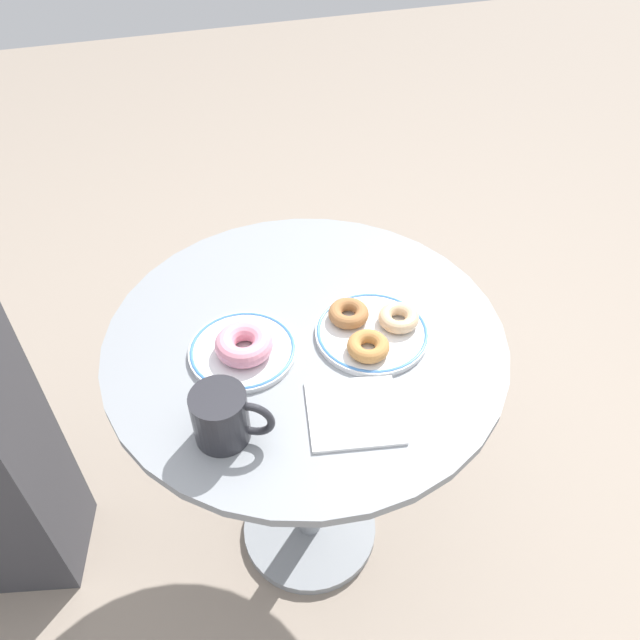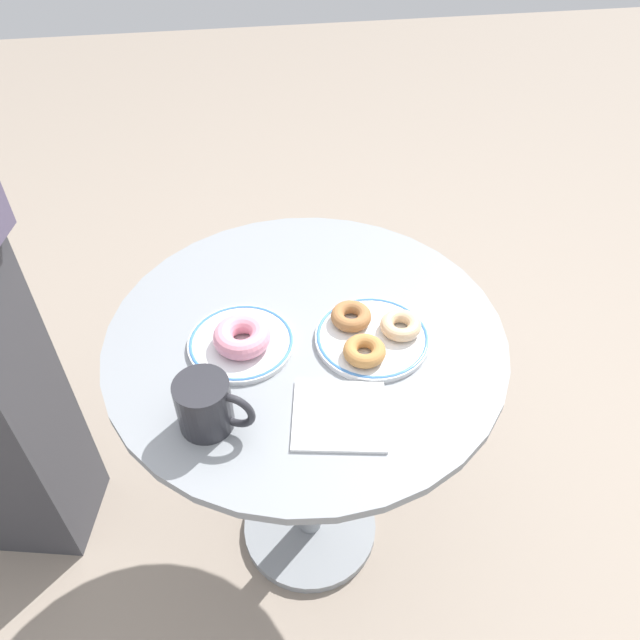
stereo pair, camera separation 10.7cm
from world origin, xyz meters
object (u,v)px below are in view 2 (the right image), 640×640
plate_right (372,338)px  paper_napkin (339,415)px  donut_pink_frosted (242,337)px  donut_glazed (401,325)px  donut_cinnamon (351,316)px  donut_old_fashioned (364,351)px  cafe_table (307,403)px  plate_left (241,343)px  coffee_mug (206,405)px

plate_right → paper_napkin: (-0.08, -0.16, -0.00)m
donut_pink_frosted → donut_glazed: 0.28m
donut_pink_frosted → donut_cinnamon: 0.20m
plate_right → paper_napkin: bearing=-118.1°
plate_right → donut_old_fashioned: 0.05m
cafe_table → donut_glazed: 0.28m
plate_left → donut_old_fashioned: (0.21, -0.07, 0.02)m
cafe_table → donut_cinnamon: (0.08, 0.01, 0.22)m
donut_cinnamon → paper_napkin: (-0.05, -0.20, -0.02)m
cafe_table → donut_cinnamon: size_ratio=9.84×
coffee_mug → cafe_table: bearing=45.2°
plate_left → coffee_mug: (-0.06, -0.16, 0.04)m
donut_cinnamon → cafe_table: bearing=-172.4°
plate_left → donut_old_fashioned: 0.22m
paper_napkin → coffee_mug: bearing=176.0°
cafe_table → coffee_mug: bearing=-134.8°
cafe_table → coffee_mug: 0.34m
plate_left → cafe_table: bearing=5.1°
cafe_table → paper_napkin: (0.03, -0.19, 0.20)m
plate_right → donut_glazed: size_ratio=2.78×
donut_glazed → paper_napkin: donut_glazed is taller
cafe_table → plate_right: (0.11, -0.03, 0.20)m
donut_pink_frosted → paper_napkin: donut_pink_frosted is taller
donut_cinnamon → coffee_mug: size_ratio=0.60×
donut_cinnamon → donut_pink_frosted: bearing=-171.4°
donut_cinnamon → donut_old_fashioned: 0.09m
coffee_mug → plate_left: bearing=70.6°
paper_napkin → coffee_mug: 0.21m
cafe_table → paper_napkin: paper_napkin is taller
plate_left → coffee_mug: bearing=-109.4°
plate_right → donut_cinnamon: size_ratio=2.78×
donut_glazed → donut_cinnamon: same height
donut_glazed → coffee_mug: bearing=-156.2°
coffee_mug → paper_napkin: bearing=-4.0°
donut_cinnamon → plate_right: bearing=-52.5°
donut_glazed → paper_napkin: 0.21m
cafe_table → plate_right: plate_right is taller
donut_pink_frosted → cafe_table: bearing=9.4°
donut_pink_frosted → donut_cinnamon: (0.19, 0.03, -0.01)m
donut_cinnamon → paper_napkin: bearing=-104.9°
donut_pink_frosted → coffee_mug: bearing=-111.3°
donut_glazed → donut_cinnamon: size_ratio=1.00×
cafe_table → donut_cinnamon: donut_cinnamon is taller
plate_right → donut_pink_frosted: bearing=177.2°
donut_glazed → coffee_mug: size_ratio=0.60×
plate_left → donut_cinnamon: bearing=6.1°
plate_left → donut_glazed: 0.28m
plate_left → paper_napkin: size_ratio=1.27×
paper_napkin → coffee_mug: coffee_mug is taller
plate_left → donut_cinnamon: donut_cinnamon is taller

